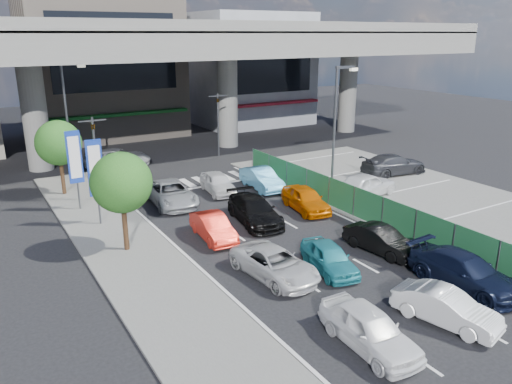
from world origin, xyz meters
TOP-DOWN VIEW (x-y plane):
  - ground at (0.00, 0.00)m, footprint 120.00×120.00m
  - parking_lot at (11.00, 2.00)m, footprint 12.00×28.00m
  - sidewalk_left at (-7.00, 4.00)m, footprint 4.00×30.00m
  - fence_run at (5.30, 1.00)m, footprint 0.16×22.00m
  - expressway at (0.00, 22.00)m, footprint 64.00×14.00m
  - building_center at (0.00, 32.97)m, footprint 14.00×10.90m
  - building_east at (16.00, 31.97)m, footprint 12.00×10.90m
  - traffic_light_left at (-6.20, 12.00)m, footprint 1.60×1.24m
  - traffic_light_right at (5.50, 19.00)m, footprint 1.60×1.24m
  - street_lamp_right at (7.17, 6.00)m, footprint 1.65×0.22m
  - street_lamp_left at (-6.33, 18.00)m, footprint 1.65×0.22m
  - signboard_near at (-7.20, 7.99)m, footprint 0.80×0.14m
  - signboard_far at (-7.60, 10.99)m, footprint 0.80×0.14m
  - tree_near at (-7.00, 4.00)m, footprint 2.80×2.80m
  - tree_far at (-7.80, 14.50)m, footprint 2.80×2.80m
  - van_white_back_left at (-2.49, -7.51)m, footprint 1.79×4.06m
  - hatch_white_back_mid at (0.84, -7.86)m, footprint 2.22×3.95m
  - minivan_navy_back at (3.69, -6.44)m, footprint 2.20×4.86m
  - sedan_white_mid_left at (-2.43, -1.78)m, footprint 2.47×4.58m
  - taxi_teal_mid at (-0.07, -2.48)m, footprint 2.17×3.83m
  - hatch_black_mid_right at (3.22, -2.25)m, footprint 1.76×3.88m
  - taxi_orange_left at (-2.81, 3.28)m, footprint 1.62×3.83m
  - sedan_black_mid at (0.13, 4.15)m, footprint 2.65×5.00m
  - taxi_orange_right at (3.67, 4.30)m, footprint 2.26×4.26m
  - wagon_silver_front_left at (-2.63, 9.34)m, footprint 2.65×5.12m
  - sedan_white_front_mid at (0.83, 9.93)m, footprint 2.05×4.04m
  - kei_truck_front_right at (3.69, 9.20)m, footprint 1.82×4.30m
  - crossing_wagon_silver at (-2.80, 19.86)m, footprint 5.46×3.74m
  - parked_sedan_white at (8.31, 4.29)m, footprint 4.71×2.47m
  - parked_sedan_dgrey at (13.71, 7.17)m, footprint 5.22×2.56m
  - traffic_cone at (7.46, 6.34)m, footprint 0.42×0.42m

SIDE VIEW (x-z plane):
  - ground at x=0.00m, z-range 0.00..0.00m
  - parking_lot at x=11.00m, z-range 0.00..0.06m
  - sidewalk_left at x=-7.00m, z-range 0.00..0.12m
  - traffic_cone at x=7.46m, z-range 0.06..0.74m
  - sedan_white_mid_left at x=-2.43m, z-range 0.00..1.22m
  - taxi_teal_mid at x=-0.07m, z-range 0.00..1.23m
  - taxi_orange_left at x=-2.81m, z-range 0.00..1.23m
  - hatch_white_back_mid at x=0.84m, z-range 0.00..1.23m
  - hatch_black_mid_right at x=3.22m, z-range 0.00..1.23m
  - sedan_white_front_mid at x=0.83m, z-range 0.00..1.32m
  - van_white_back_left at x=-2.49m, z-range 0.00..1.36m
  - minivan_navy_back at x=3.69m, z-range 0.00..1.38m
  - sedan_black_mid at x=0.13m, z-range 0.00..1.38m
  - taxi_orange_right at x=3.67m, z-range 0.00..1.38m
  - wagon_silver_front_left at x=-2.63m, z-range 0.00..1.38m
  - kei_truck_front_right at x=3.69m, z-range 0.00..1.38m
  - crossing_wagon_silver at x=-2.80m, z-range 0.00..1.39m
  - parked_sedan_dgrey at x=13.71m, z-range 0.06..1.52m
  - parked_sedan_white at x=8.31m, z-range 0.06..1.59m
  - fence_run at x=5.30m, z-range 0.00..1.80m
  - signboard_near at x=-7.20m, z-range 0.71..5.41m
  - signboard_far at x=-7.60m, z-range 0.71..5.41m
  - tree_near at x=-7.00m, z-range 0.99..5.79m
  - tree_far at x=-7.80m, z-range 0.99..5.79m
  - traffic_light_left at x=-6.20m, z-range 1.34..6.54m
  - traffic_light_right at x=5.50m, z-range 1.34..6.54m
  - street_lamp_right at x=7.17m, z-range 0.77..8.77m
  - street_lamp_left at x=-6.33m, z-range 0.77..8.77m
  - building_east at x=16.00m, z-range -0.01..11.99m
  - building_center at x=0.00m, z-range -0.01..14.99m
  - expressway at x=0.00m, z-range 3.39..14.14m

